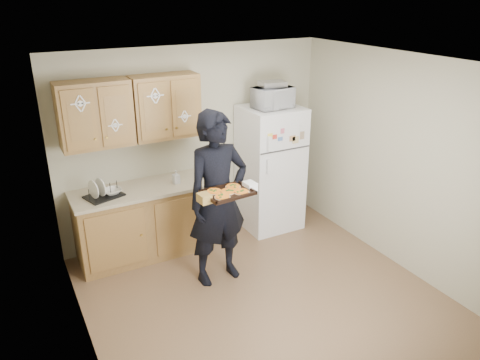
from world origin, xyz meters
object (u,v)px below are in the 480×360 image
(person, at_px, (218,199))
(baking_tray, at_px, (228,193))
(dish_rack, at_px, (103,190))
(refrigerator, at_px, (270,168))
(microwave, at_px, (273,98))

(person, height_order, baking_tray, person)
(person, relative_size, dish_rack, 5.00)
(refrigerator, height_order, microwave, microwave)
(baking_tray, bearing_deg, refrigerator, 38.31)
(person, height_order, dish_rack, person)
(baking_tray, bearing_deg, person, 79.89)
(baking_tray, bearing_deg, dish_rack, 126.06)
(person, relative_size, baking_tray, 4.06)
(dish_rack, bearing_deg, microwave, -1.47)
(baking_tray, bearing_deg, microwave, 37.56)
(microwave, bearing_deg, dish_rack, 172.33)
(person, relative_size, microwave, 4.07)
(microwave, bearing_deg, person, -151.72)
(baking_tray, height_order, dish_rack, baking_tray)
(person, bearing_deg, refrigerator, 30.55)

